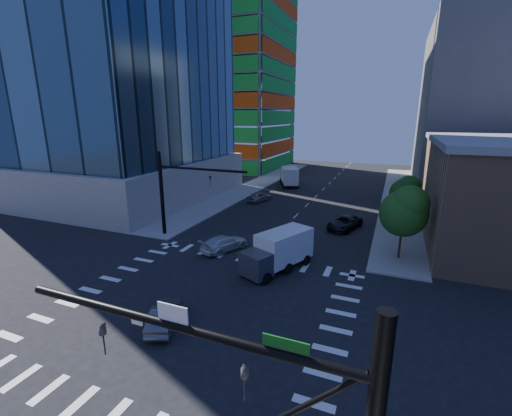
% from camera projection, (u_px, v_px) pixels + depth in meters
% --- Properties ---
extents(ground, '(160.00, 160.00, 0.00)m').
position_uv_depth(ground, '(201.00, 308.00, 23.40)').
color(ground, black).
rests_on(ground, ground).
extents(road_markings, '(20.00, 20.00, 0.01)m').
position_uv_depth(road_markings, '(201.00, 308.00, 23.40)').
color(road_markings, silver).
rests_on(road_markings, ground).
extents(sidewalk_ne, '(5.00, 60.00, 0.15)m').
position_uv_depth(sidewalk_ne, '(399.00, 197.00, 54.58)').
color(sidewalk_ne, gray).
rests_on(sidewalk_ne, ground).
extents(sidewalk_nw, '(5.00, 60.00, 0.15)m').
position_uv_depth(sidewalk_nw, '(254.00, 186.00, 63.67)').
color(sidewalk_nw, gray).
rests_on(sidewalk_nw, ground).
extents(construction_building, '(25.16, 34.50, 70.60)m').
position_uv_depth(construction_building, '(232.00, 64.00, 82.24)').
color(construction_building, gray).
rests_on(construction_building, ground).
extents(bg_building_ne, '(24.00, 30.00, 28.00)m').
position_uv_depth(bg_building_ne, '(498.00, 108.00, 59.05)').
color(bg_building_ne, '#5F5955').
rests_on(bg_building_ne, ground).
extents(signal_mast_nw, '(10.20, 0.40, 9.00)m').
position_uv_depth(signal_mast_nw, '(173.00, 187.00, 35.87)').
color(signal_mast_nw, black).
rests_on(signal_mast_nw, sidewalk_nw).
extents(tree_south, '(4.16, 4.16, 6.82)m').
position_uv_depth(tree_south, '(405.00, 210.00, 30.00)').
color(tree_south, '#382316').
rests_on(tree_south, sidewalk_ne).
extents(tree_north, '(3.54, 3.52, 5.78)m').
position_uv_depth(tree_north, '(406.00, 191.00, 40.79)').
color(tree_north, '#382316').
rests_on(tree_north, sidewalk_ne).
extents(car_nb_far, '(4.03, 5.89, 1.50)m').
position_uv_depth(car_nb_far, '(345.00, 223.00, 39.51)').
color(car_nb_far, black).
rests_on(car_nb_far, ground).
extents(car_sb_near, '(3.81, 5.46, 1.47)m').
position_uv_depth(car_sb_near, '(224.00, 243.00, 33.27)').
color(car_sb_near, white).
rests_on(car_sb_near, ground).
extents(car_sb_mid, '(3.04, 4.80, 1.52)m').
position_uv_depth(car_sb_mid, '(259.00, 197.00, 52.13)').
color(car_sb_mid, '#929499').
rests_on(car_sb_mid, ground).
extents(car_sb_cross, '(2.93, 4.42, 1.38)m').
position_uv_depth(car_sb_cross, '(165.00, 315.00, 21.33)').
color(car_sb_cross, '#54555A').
rests_on(car_sb_cross, ground).
extents(box_truck_near, '(4.90, 6.73, 3.25)m').
position_uv_depth(box_truck_near, '(276.00, 254.00, 28.80)').
color(box_truck_near, black).
rests_on(box_truck_near, ground).
extents(box_truck_far, '(5.24, 7.20, 3.47)m').
position_uv_depth(box_truck_far, '(289.00, 177.00, 63.90)').
color(box_truck_far, black).
rests_on(box_truck_far, ground).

